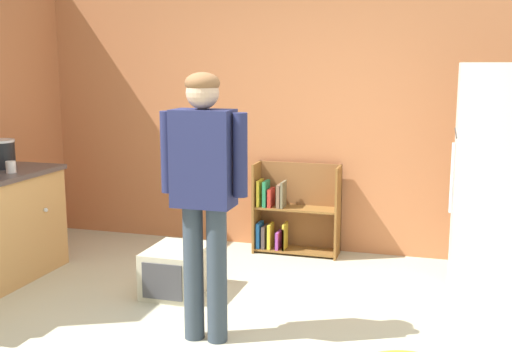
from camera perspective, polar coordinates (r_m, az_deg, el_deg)
name	(u,v)px	position (r m, az deg, el deg)	size (l,w,h in m)	color
ground_plane	(220,348)	(4.12, -3.27, -15.31)	(12.00, 12.00, 0.00)	beige
back_wall	(302,109)	(5.98, 4.20, 6.09)	(5.20, 0.06, 2.70)	#BF7245
refrigerator	(504,189)	(4.83, 21.63, -1.07)	(0.73, 0.68, 1.78)	white
bookshelf	(291,214)	(5.96, 3.18, -3.45)	(0.80, 0.28, 0.85)	brown
standing_person	(204,183)	(3.93, -4.76, -0.60)	(0.57, 0.22, 1.72)	#333F4B
pet_carrier	(177,270)	(4.99, -7.21, -8.51)	(0.42, 0.55, 0.36)	beige
white_cup	(11,167)	(5.45, -21.37, 0.76)	(0.08, 0.08, 0.10)	white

